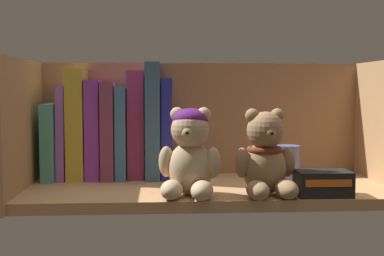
{
  "coord_description": "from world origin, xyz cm",
  "views": [
    {
      "loc": [
        -9.23,
        -98.58,
        20.66
      ],
      "look_at": [
        -3.05,
        0.0,
        13.19
      ],
      "focal_mm": 48.47,
      "sensor_mm": 36.0,
      "label": 1
    }
  ],
  "objects_px": {
    "book_2": "(78,124)",
    "book_7": "(153,120)",
    "book_6": "(136,124)",
    "book_1": "(64,132)",
    "small_product_box": "(323,183)",
    "book_4": "(109,130)",
    "teddy_bear_larger": "(190,154)",
    "pillar_candle": "(288,164)",
    "book_0": "(53,141)",
    "book_5": "(122,132)",
    "book_3": "(95,129)",
    "book_8": "(166,128)",
    "teddy_bear_smaller": "(266,158)"
  },
  "relations": [
    {
      "from": "teddy_bear_smaller",
      "to": "pillar_candle",
      "type": "bearing_deg",
      "value": 61.09
    },
    {
      "from": "book_0",
      "to": "teddy_bear_smaller",
      "type": "bearing_deg",
      "value": -26.63
    },
    {
      "from": "book_3",
      "to": "book_8",
      "type": "xyz_separation_m",
      "value": [
        0.15,
        0.0,
        0.0
      ]
    },
    {
      "from": "book_4",
      "to": "book_3",
      "type": "bearing_deg",
      "value": 180.0
    },
    {
      "from": "book_0",
      "to": "book_6",
      "type": "distance_m",
      "value": 0.18
    },
    {
      "from": "book_8",
      "to": "small_product_box",
      "type": "height_order",
      "value": "book_8"
    },
    {
      "from": "book_3",
      "to": "book_4",
      "type": "bearing_deg",
      "value": 0.0
    },
    {
      "from": "book_7",
      "to": "book_8",
      "type": "bearing_deg",
      "value": 0.0
    },
    {
      "from": "small_product_box",
      "to": "book_0",
      "type": "bearing_deg",
      "value": 157.0
    },
    {
      "from": "book_0",
      "to": "small_product_box",
      "type": "height_order",
      "value": "book_0"
    },
    {
      "from": "book_4",
      "to": "small_product_box",
      "type": "xyz_separation_m",
      "value": [
        0.39,
        -0.22,
        -0.08
      ]
    },
    {
      "from": "book_4",
      "to": "book_2",
      "type": "bearing_deg",
      "value": 180.0
    },
    {
      "from": "book_5",
      "to": "teddy_bear_smaller",
      "type": "bearing_deg",
      "value": -37.72
    },
    {
      "from": "teddy_bear_larger",
      "to": "small_product_box",
      "type": "distance_m",
      "value": 0.24
    },
    {
      "from": "teddy_bear_larger",
      "to": "book_0",
      "type": "bearing_deg",
      "value": 144.0
    },
    {
      "from": "book_5",
      "to": "book_7",
      "type": "distance_m",
      "value": 0.07
    },
    {
      "from": "book_0",
      "to": "teddy_bear_larger",
      "type": "bearing_deg",
      "value": -36.0
    },
    {
      "from": "book_2",
      "to": "book_7",
      "type": "relative_size",
      "value": 0.94
    },
    {
      "from": "book_6",
      "to": "book_1",
      "type": "bearing_deg",
      "value": 180.0
    },
    {
      "from": "book_7",
      "to": "book_8",
      "type": "relative_size",
      "value": 1.16
    },
    {
      "from": "teddy_bear_larger",
      "to": "pillar_candle",
      "type": "height_order",
      "value": "teddy_bear_larger"
    },
    {
      "from": "book_0",
      "to": "pillar_candle",
      "type": "distance_m",
      "value": 0.49
    },
    {
      "from": "book_0",
      "to": "teddy_bear_smaller",
      "type": "xyz_separation_m",
      "value": [
        0.41,
        -0.2,
        -0.01
      ]
    },
    {
      "from": "book_0",
      "to": "book_4",
      "type": "height_order",
      "value": "book_4"
    },
    {
      "from": "book_7",
      "to": "book_1",
      "type": "bearing_deg",
      "value": 180.0
    },
    {
      "from": "book_3",
      "to": "small_product_box",
      "type": "relative_size",
      "value": 2.18
    },
    {
      "from": "book_8",
      "to": "teddy_bear_larger",
      "type": "xyz_separation_m",
      "value": [
        0.04,
        -0.2,
        -0.03
      ]
    },
    {
      "from": "book_0",
      "to": "book_2",
      "type": "xyz_separation_m",
      "value": [
        0.05,
        0.0,
        0.03
      ]
    },
    {
      "from": "book_5",
      "to": "book_8",
      "type": "xyz_separation_m",
      "value": [
        0.09,
        0.0,
        0.01
      ]
    },
    {
      "from": "book_7",
      "to": "book_8",
      "type": "xyz_separation_m",
      "value": [
        0.03,
        0.0,
        -0.02
      ]
    },
    {
      "from": "book_5",
      "to": "book_8",
      "type": "height_order",
      "value": "book_8"
    },
    {
      "from": "pillar_candle",
      "to": "book_4",
      "type": "bearing_deg",
      "value": 168.36
    },
    {
      "from": "book_1",
      "to": "book_7",
      "type": "height_order",
      "value": "book_7"
    },
    {
      "from": "book_4",
      "to": "book_6",
      "type": "bearing_deg",
      "value": 0.0
    },
    {
      "from": "book_0",
      "to": "teddy_bear_smaller",
      "type": "distance_m",
      "value": 0.46
    },
    {
      "from": "pillar_candle",
      "to": "book_8",
      "type": "bearing_deg",
      "value": 162.89
    },
    {
      "from": "teddy_bear_larger",
      "to": "pillar_candle",
      "type": "distance_m",
      "value": 0.24
    },
    {
      "from": "book_3",
      "to": "small_product_box",
      "type": "bearing_deg",
      "value": -27.1
    },
    {
      "from": "book_1",
      "to": "small_product_box",
      "type": "xyz_separation_m",
      "value": [
        0.48,
        -0.22,
        -0.08
      ]
    },
    {
      "from": "book_2",
      "to": "teddy_bear_larger",
      "type": "bearing_deg",
      "value": -41.85
    },
    {
      "from": "teddy_bear_smaller",
      "to": "book_0",
      "type": "bearing_deg",
      "value": 153.37
    },
    {
      "from": "book_4",
      "to": "pillar_candle",
      "type": "bearing_deg",
      "value": -11.64
    },
    {
      "from": "book_0",
      "to": "book_4",
      "type": "relative_size",
      "value": 0.78
    },
    {
      "from": "small_product_box",
      "to": "book_7",
      "type": "bearing_deg",
      "value": 144.25
    },
    {
      "from": "small_product_box",
      "to": "book_4",
      "type": "bearing_deg",
      "value": 151.13
    },
    {
      "from": "book_2",
      "to": "book_4",
      "type": "height_order",
      "value": "book_2"
    },
    {
      "from": "book_7",
      "to": "book_2",
      "type": "bearing_deg",
      "value": 180.0
    },
    {
      "from": "book_4",
      "to": "book_6",
      "type": "height_order",
      "value": "book_6"
    },
    {
      "from": "book_0",
      "to": "book_7",
      "type": "bearing_deg",
      "value": 0.0
    },
    {
      "from": "book_1",
      "to": "book_5",
      "type": "relative_size",
      "value": 1.01
    }
  ]
}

